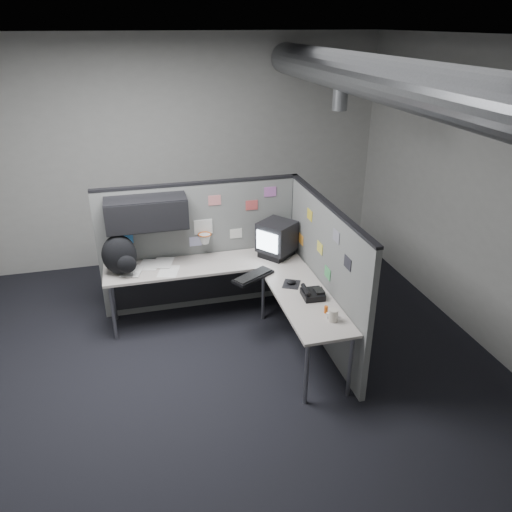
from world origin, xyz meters
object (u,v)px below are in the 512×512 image
object	(u,v)px
phone	(312,294)
backpack	(120,256)
desk	(230,281)
keyboard	(253,276)
monitor	(277,239)

from	to	relation	value
phone	backpack	distance (m)	2.16
desk	keyboard	size ratio (longest dim) A/B	4.43
monitor	backpack	world-z (taller)	backpack
monitor	keyboard	world-z (taller)	monitor
desk	phone	size ratio (longest dim) A/B	9.38
desk	keyboard	distance (m)	0.34
phone	backpack	world-z (taller)	backpack
keyboard	phone	size ratio (longest dim) A/B	2.12
keyboard	backpack	size ratio (longest dim) A/B	1.13
keyboard	desk	bearing A→B (deg)	149.54
desk	keyboard	bearing A→B (deg)	-43.63
keyboard	backpack	xyz separation A→B (m)	(-1.41, 0.47, 0.20)
desk	monitor	size ratio (longest dim) A/B	4.35
desk	keyboard	world-z (taller)	keyboard
phone	desk	bearing A→B (deg)	145.50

